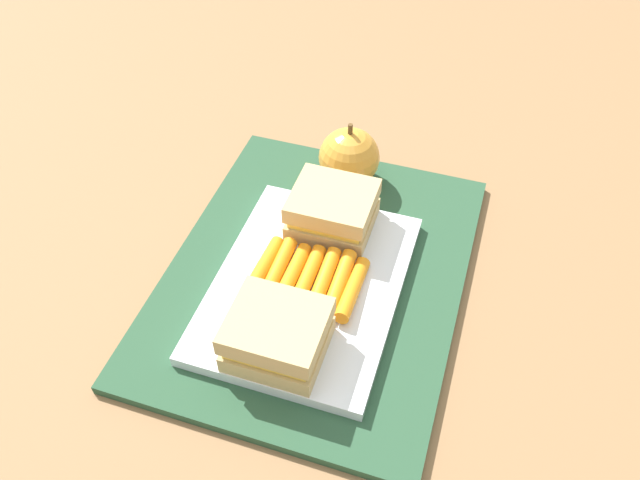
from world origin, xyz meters
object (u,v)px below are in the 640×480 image
carrot_sticks_bundle (307,278)px  apple (349,158)px  sandwich_half_left (277,335)px  sandwich_half_right (333,210)px  food_tray (308,286)px

carrot_sticks_bundle → apple: size_ratio=1.31×
sandwich_half_left → carrot_sticks_bundle: 0.08m
sandwich_half_right → carrot_sticks_bundle: sandwich_half_right is taller
carrot_sticks_bundle → apple: bearing=2.6°
sandwich_half_left → food_tray: bearing=0.0°
sandwich_half_right → carrot_sticks_bundle: size_ratio=0.79×
sandwich_half_left → sandwich_half_right: size_ratio=1.00×
food_tray → sandwich_half_left: sandwich_half_left is taller
food_tray → sandwich_half_right: sandwich_half_right is taller
sandwich_half_left → sandwich_half_right: bearing=0.0°
sandwich_half_right → apple: (0.08, 0.01, -0.00)m
food_tray → carrot_sticks_bundle: size_ratio=2.27×
sandwich_half_right → apple: 0.08m
sandwich_half_left → sandwich_half_right: same height
apple → sandwich_half_right: bearing=-175.0°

